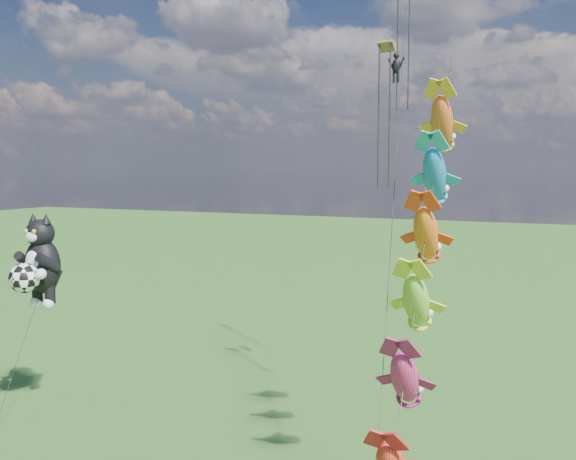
% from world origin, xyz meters
% --- Properties ---
extents(cat_kite_rig, '(2.46, 4.13, 11.32)m').
position_xyz_m(cat_kite_rig, '(-4.59, 7.13, 8.67)').
color(cat_kite_rig, brown).
rests_on(cat_kite_rig, ground).
extents(fish_windsock_rig, '(1.64, 15.93, 18.49)m').
position_xyz_m(fish_windsock_rig, '(16.99, 3.45, 10.39)').
color(fish_windsock_rig, brown).
rests_on(fish_windsock_rig, ground).
extents(parafoil_rig, '(4.32, 17.16, 25.58)m').
position_xyz_m(parafoil_rig, '(13.03, 14.05, 19.00)').
color(parafoil_rig, brown).
rests_on(parafoil_rig, ground).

